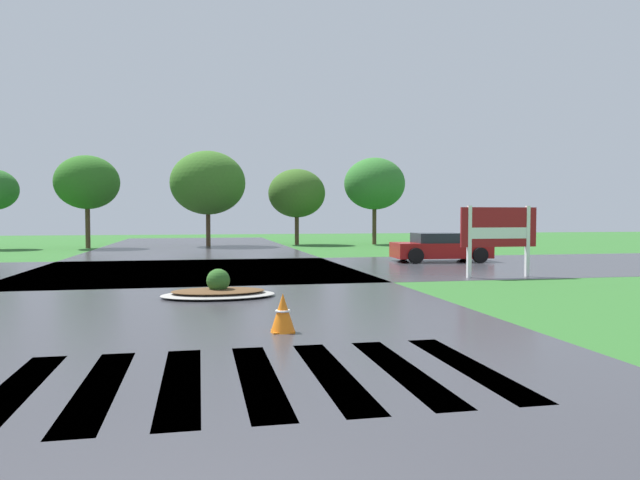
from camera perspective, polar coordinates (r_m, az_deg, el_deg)
name	(u,v)px	position (r m, az deg, el deg)	size (l,w,h in m)	color
asphalt_roadway	(190,304)	(13.32, -12.52, -6.06)	(11.47, 80.00, 0.01)	#35353A
asphalt_cross_road	(193,270)	(21.52, -12.18, -2.87)	(90.00, 10.32, 0.01)	#35353A
crosswalk_stripes	(181,382)	(7.23, -13.31, -13.23)	(7.65, 3.27, 0.01)	white
estate_billboard	(499,230)	(19.38, 16.92, 0.89)	(2.58, 0.13, 2.26)	white
median_island	(218,291)	(14.29, -9.83, -4.90)	(2.70, 1.65, 0.68)	#9E9B93
car_dark_suv	(440,248)	(25.56, 11.54, -0.75)	(4.15, 2.33, 1.22)	maroon
traffic_cone	(283,313)	(9.88, -3.62, -7.10)	(0.42, 0.42, 0.65)	orange
background_treeline	(163,183)	(38.22, -14.99, 5.38)	(34.21, 6.25, 6.30)	#4C3823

